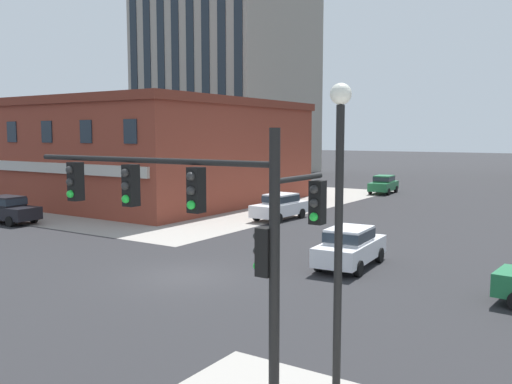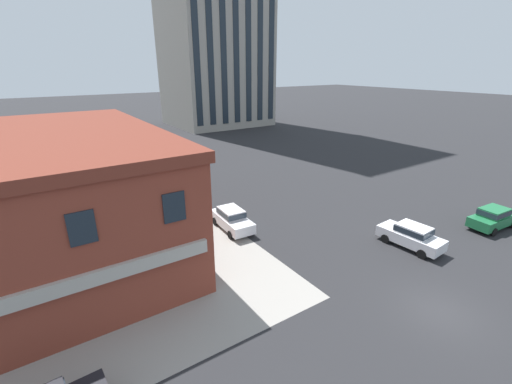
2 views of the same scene
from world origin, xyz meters
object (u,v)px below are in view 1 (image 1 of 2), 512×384
at_px(traffic_signal_main, 213,228).
at_px(car_cross_eastbound, 7,208).
at_px(car_main_northbound_near, 384,184).
at_px(car_main_southbound_near, 280,206).
at_px(street_lamp_corner_near, 339,231).
at_px(car_main_northbound_far, 350,245).

relative_size(traffic_signal_main, car_cross_eastbound, 1.49).
bearing_deg(traffic_signal_main, car_main_northbound_near, 105.63).
distance_m(car_main_northbound_near, car_main_southbound_near, 19.05).
height_order(street_lamp_corner_near, car_main_southbound_near, street_lamp_corner_near).
relative_size(car_main_southbound_near, car_cross_eastbound, 1.00).
height_order(traffic_signal_main, car_main_northbound_near, traffic_signal_main).
bearing_deg(car_main_northbound_far, traffic_signal_main, -78.92).
xyz_separation_m(street_lamp_corner_near, car_cross_eastbound, (-27.78, 11.51, -2.98)).
bearing_deg(street_lamp_corner_near, car_cross_eastbound, 157.50).
xyz_separation_m(street_lamp_corner_near, car_main_northbound_far, (-5.20, 12.56, -2.98)).
xyz_separation_m(car_main_northbound_far, car_cross_eastbound, (-22.58, -1.05, 0.00)).
distance_m(car_main_northbound_far, car_cross_eastbound, 22.60).
relative_size(car_main_northbound_far, car_cross_eastbound, 1.01).
distance_m(car_main_southbound_near, car_cross_eastbound, 17.17).
relative_size(car_main_northbound_near, car_main_southbound_near, 1.01).
bearing_deg(car_cross_eastbound, street_lamp_corner_near, -22.50).
bearing_deg(car_main_southbound_near, car_main_northbound_near, 90.03).
relative_size(traffic_signal_main, car_main_southbound_near, 1.48).
xyz_separation_m(car_main_southbound_near, car_cross_eastbound, (-13.56, -10.53, 0.00)).
distance_m(traffic_signal_main, car_main_northbound_near, 42.62).
height_order(street_lamp_corner_near, car_main_northbound_far, street_lamp_corner_near).
relative_size(car_main_northbound_near, car_cross_eastbound, 1.01).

